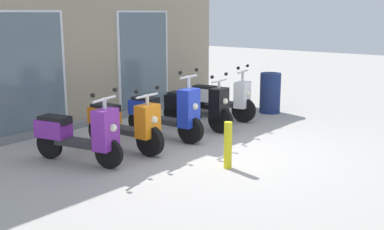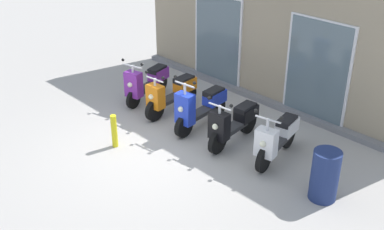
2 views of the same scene
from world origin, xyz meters
The scene contains 9 objects.
ground_plane centered at (0.00, 0.00, 0.00)m, with size 40.00×40.00×0.00m, color #A8A39E.
storefront_facade centered at (0.00, 3.41, 1.96)m, with size 7.84×0.50×4.06m.
scooter_purple centered at (-1.89, 1.26, 0.48)m, with size 0.75×1.55×1.17m.
scooter_orange centered at (-0.98, 1.25, 0.46)m, with size 0.57×1.61×1.11m.
scooter_blue centered at (-0.01, 1.20, 0.48)m, with size 0.57×1.63×1.31m.
scooter_black centered at (0.92, 1.23, 0.46)m, with size 0.59×1.57×1.14m.
scooter_white centered at (1.90, 1.37, 0.46)m, with size 0.66×1.56×1.20m.
trash_bin centered at (3.21, 0.94, 0.46)m, with size 0.47×0.47×0.92m, color navy.
curb_bollard centered at (-0.62, -0.60, 0.35)m, with size 0.12×0.12×0.70m, color yellow.
Camera 1 is at (-6.01, -4.39, 2.25)m, focal length 43.50 mm.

